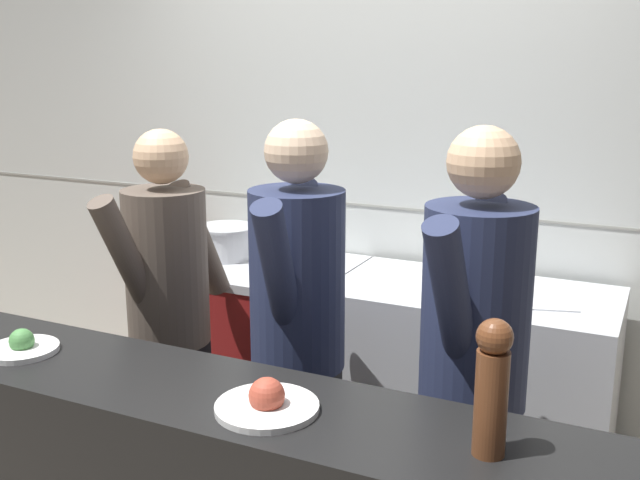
% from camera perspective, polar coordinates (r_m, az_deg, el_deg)
% --- Properties ---
extents(wall_back_tiled, '(8.00, 0.06, 2.60)m').
position_cam_1_polar(wall_back_tiled, '(3.69, 4.45, 4.95)').
color(wall_back_tiled, silver).
rests_on(wall_back_tiled, ground_plane).
extents(oven_range, '(0.83, 0.71, 0.90)m').
position_cam_1_polar(oven_range, '(3.75, -4.17, -8.44)').
color(oven_range, maroon).
rests_on(oven_range, ground_plane).
extents(prep_counter, '(1.18, 0.65, 0.91)m').
position_cam_1_polar(prep_counter, '(3.40, 11.37, -11.12)').
color(prep_counter, '#B7BABF').
rests_on(prep_counter, ground_plane).
extents(stock_pot, '(0.29, 0.29, 0.16)m').
position_cam_1_polar(stock_pot, '(3.72, -7.13, -0.05)').
color(stock_pot, '#B7BABF').
rests_on(stock_pot, oven_range).
extents(sauce_pot, '(0.27, 0.27, 0.20)m').
position_cam_1_polar(sauce_pot, '(3.48, -2.28, -0.58)').
color(sauce_pot, '#B7BABF').
rests_on(sauce_pot, oven_range).
extents(mixing_bowl_steel, '(0.28, 0.28, 0.07)m').
position_cam_1_polar(mixing_bowl_steel, '(3.31, 11.38, -2.68)').
color(mixing_bowl_steel, '#B7BABF').
rests_on(mixing_bowl_steel, prep_counter).
extents(chefs_knife, '(0.37, 0.13, 0.02)m').
position_cam_1_polar(chefs_knife, '(3.05, 15.06, -4.94)').
color(chefs_knife, '#B7BABF').
rests_on(chefs_knife, prep_counter).
extents(plated_dish_main, '(0.22, 0.22, 0.08)m').
position_cam_1_polar(plated_dish_main, '(2.58, -21.74, -7.54)').
color(plated_dish_main, white).
rests_on(plated_dish_main, pass_counter).
extents(plated_dish_appetiser, '(0.28, 0.28, 0.10)m').
position_cam_1_polar(plated_dish_appetiser, '(2.03, -4.07, -12.26)').
color(plated_dish_appetiser, white).
rests_on(plated_dish_appetiser, pass_counter).
extents(pepper_mill, '(0.09, 0.09, 0.34)m').
position_cam_1_polar(pepper_mill, '(1.80, 12.96, -10.70)').
color(pepper_mill, brown).
rests_on(pepper_mill, pass_counter).
extents(chef_head_cook, '(0.37, 0.70, 1.60)m').
position_cam_1_polar(chef_head_cook, '(3.06, -11.47, -5.04)').
color(chef_head_cook, black).
rests_on(chef_head_cook, ground_plane).
extents(chef_sous, '(0.39, 0.73, 1.66)m').
position_cam_1_polar(chef_sous, '(2.70, -1.72, -6.60)').
color(chef_sous, black).
rests_on(chef_sous, ground_plane).
extents(chef_line, '(0.37, 0.73, 1.67)m').
position_cam_1_polar(chef_line, '(2.45, 11.59, -8.94)').
color(chef_line, black).
rests_on(chef_line, ground_plane).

